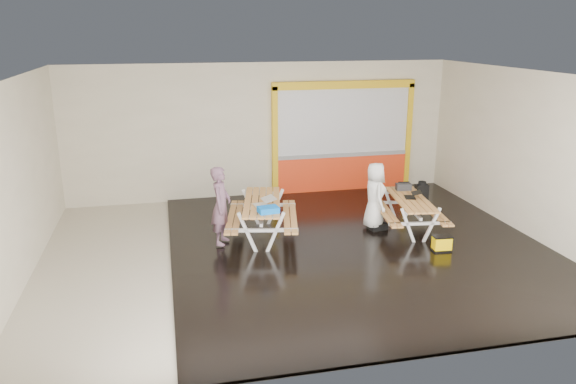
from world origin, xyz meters
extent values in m
cube|color=beige|center=(0.00, 0.00, -0.01)|extent=(10.00, 8.00, 0.01)
cube|color=white|center=(0.00, 0.00, 3.50)|extent=(10.00, 8.00, 0.01)
cube|color=beige|center=(0.00, 4.00, 1.75)|extent=(10.00, 0.01, 3.50)
cube|color=beige|center=(0.00, -4.00, 1.75)|extent=(10.00, 0.01, 3.50)
cube|color=beige|center=(-5.00, 0.00, 1.75)|extent=(0.01, 8.00, 3.50)
cube|color=beige|center=(5.00, 0.00, 1.75)|extent=(0.01, 8.00, 3.50)
cube|color=black|center=(1.25, 0.00, 0.03)|extent=(7.50, 7.98, 0.05)
cube|color=#F83C16|center=(2.20, 3.93, 0.50)|extent=(3.60, 0.12, 1.00)
cube|color=gray|center=(2.20, 3.93, 1.03)|extent=(3.60, 0.14, 0.10)
cube|color=silver|center=(2.20, 3.94, 1.94)|extent=(3.60, 0.08, 1.72)
cube|color=yellow|center=(0.33, 3.92, 1.45)|extent=(0.14, 0.16, 2.90)
cube|color=yellow|center=(4.07, 3.92, 1.45)|extent=(0.14, 0.16, 2.90)
cube|color=yellow|center=(2.20, 3.92, 2.90)|extent=(3.88, 0.16, 0.20)
cube|color=tan|center=(-0.86, 0.94, 0.82)|extent=(0.55, 2.11, 0.04)
cube|color=tan|center=(-0.71, 0.91, 0.82)|extent=(0.55, 2.11, 0.04)
cube|color=tan|center=(-0.56, 0.88, 0.82)|extent=(0.55, 2.11, 0.04)
cube|color=tan|center=(-0.41, 0.85, 0.82)|extent=(0.55, 2.11, 0.04)
cube|color=tan|center=(-0.27, 0.82, 0.82)|extent=(0.55, 2.11, 0.04)
cube|color=white|center=(-0.99, 0.14, 0.45)|extent=(0.40, 0.14, 0.85)
cube|color=white|center=(-0.45, 0.04, 0.45)|extent=(0.40, 0.14, 0.85)
cube|color=white|center=(-0.72, 0.09, 0.50)|extent=(1.44, 0.35, 0.06)
cube|color=white|center=(-0.72, 0.09, 0.77)|extent=(0.71, 0.20, 0.06)
cube|color=white|center=(-0.67, 1.73, 0.45)|extent=(0.40, 0.14, 0.85)
cube|color=white|center=(-0.13, 1.62, 0.45)|extent=(0.40, 0.14, 0.85)
cube|color=white|center=(-0.40, 1.67, 0.50)|extent=(1.44, 0.35, 0.06)
cube|color=white|center=(-0.40, 1.67, 0.77)|extent=(0.71, 0.20, 0.06)
cube|color=white|center=(-0.56, 0.88, 0.61)|extent=(0.41, 1.72, 0.06)
cube|color=tan|center=(-1.20, 1.01, 0.51)|extent=(0.55, 2.11, 0.04)
cube|color=tan|center=(-1.06, 0.98, 0.51)|extent=(0.55, 2.11, 0.04)
cube|color=tan|center=(-0.06, 0.78, 0.51)|extent=(0.55, 2.11, 0.04)
cube|color=tan|center=(0.08, 0.75, 0.51)|extent=(0.55, 2.11, 0.04)
cube|color=tan|center=(2.40, 0.63, 0.75)|extent=(0.40, 1.91, 0.04)
cube|color=tan|center=(2.53, 0.61, 0.75)|extent=(0.40, 1.91, 0.04)
cube|color=tan|center=(2.67, 0.59, 0.75)|extent=(0.40, 1.91, 0.04)
cube|color=tan|center=(2.80, 0.57, 0.75)|extent=(0.40, 1.91, 0.04)
cube|color=tan|center=(2.94, 0.55, 0.75)|extent=(0.40, 1.91, 0.04)
cube|color=white|center=(2.31, -0.09, 0.41)|extent=(0.36, 0.11, 0.77)
cube|color=white|center=(2.81, -0.17, 0.41)|extent=(0.36, 0.11, 0.77)
cube|color=white|center=(2.56, -0.13, 0.45)|extent=(1.31, 0.25, 0.06)
cube|color=white|center=(2.56, -0.13, 0.70)|extent=(0.65, 0.15, 0.06)
cube|color=white|center=(2.53, 1.35, 0.41)|extent=(0.36, 0.11, 0.77)
cube|color=white|center=(3.02, 1.27, 0.41)|extent=(0.36, 0.11, 0.77)
cube|color=white|center=(2.77, 1.31, 0.45)|extent=(1.31, 0.25, 0.06)
cube|color=white|center=(2.77, 1.31, 0.70)|extent=(0.65, 0.15, 0.06)
cube|color=white|center=(2.67, 0.59, 0.56)|extent=(0.29, 1.56, 0.06)
cube|color=tan|center=(2.08, 0.68, 0.46)|extent=(0.39, 1.91, 0.04)
cube|color=tan|center=(2.21, 0.66, 0.46)|extent=(0.39, 1.91, 0.04)
cube|color=tan|center=(3.12, 0.52, 0.46)|extent=(0.39, 1.91, 0.04)
cube|color=tan|center=(3.25, 0.50, 0.46)|extent=(0.39, 1.91, 0.04)
imported|color=#704E62|center=(-1.45, 0.64, 0.88)|extent=(0.57, 0.69, 1.61)
imported|color=white|center=(1.94, 0.85, 0.80)|extent=(0.49, 0.73, 1.47)
cube|color=silver|center=(-0.64, 0.54, 0.86)|extent=(0.31, 0.41, 0.02)
cube|color=silver|center=(-0.48, 0.56, 0.99)|extent=(0.29, 0.41, 0.07)
cube|color=silver|center=(-0.49, 0.56, 0.99)|extent=(0.25, 0.36, 0.06)
cube|color=black|center=(2.68, 0.65, 0.78)|extent=(0.29, 0.35, 0.02)
cube|color=black|center=(2.81, 0.62, 0.88)|extent=(0.28, 0.35, 0.06)
cube|color=silver|center=(2.80, 0.62, 0.88)|extent=(0.24, 0.30, 0.05)
cube|color=blue|center=(-0.57, 0.12, 0.90)|extent=(0.43, 0.33, 0.12)
cube|color=black|center=(2.78, 1.23, 0.85)|extent=(0.36, 0.21, 0.15)
cylinder|color=black|center=(2.78, 1.23, 0.96)|extent=(0.26, 0.05, 0.02)
cube|color=black|center=(3.24, 1.23, 0.67)|extent=(0.29, 0.19, 0.41)
cylinder|color=black|center=(3.24, 1.23, 0.89)|extent=(0.19, 0.19, 0.10)
cube|color=black|center=(2.00, 0.77, 0.12)|extent=(0.42, 0.34, 0.14)
cube|color=black|center=(2.79, -0.67, 0.07)|extent=(0.39, 0.27, 0.04)
cube|color=#FDC900|center=(2.79, -0.67, 0.21)|extent=(0.37, 0.25, 0.28)
cube|color=black|center=(2.79, -0.67, 0.35)|extent=(0.39, 0.27, 0.03)
camera|label=1|loc=(-2.46, -9.97, 4.32)|focal=34.40mm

